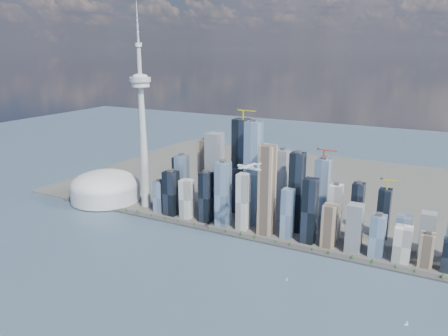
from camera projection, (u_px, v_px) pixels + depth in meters
The scene contains 10 objects.
ground at pixel (173, 282), 836.65m from camera, with size 4000.00×4000.00×0.00m, color #385163.
seawall at pixel (231, 234), 1049.67m from camera, with size 1100.00×22.00×4.00m, color #383838.
land at pixel (293, 185), 1434.17m from camera, with size 1400.00×900.00×3.00m, color #4C4C47.
shoreline_trees at pixel (231, 231), 1047.89m from camera, with size 960.53×7.20×8.80m.
skyscraper_cluster at pixel (269, 194), 1074.58m from camera, with size 736.00×142.00×280.94m.
needle_tower at pixel (142, 124), 1174.27m from camera, with size 56.00×56.00×550.50m.
dome_stadium at pixel (105, 188), 1280.11m from camera, with size 200.00×200.00×86.00m.
airplane at pixel (249, 167), 918.41m from camera, with size 64.63×57.53×15.87m.
sailboat_west at pixel (287, 279), 841.34m from camera, with size 6.17×1.94×8.55m.
sailboat_east at pixel (407, 324), 704.11m from camera, with size 6.99×3.02×9.66m.
Camera 1 is at (436.46, -617.82, 430.64)m, focal length 35.00 mm.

